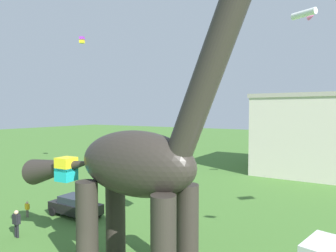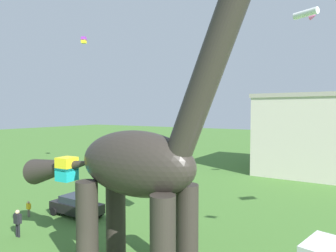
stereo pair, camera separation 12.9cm
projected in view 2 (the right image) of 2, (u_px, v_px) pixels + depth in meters
The scene contains 9 objects.
dinosaur_sculpture at pixel (134, 163), 14.15m from camera, with size 14.66×3.11×15.32m.
parked_sedan_left at pixel (77, 205), 22.84m from camera, with size 4.22×2.01×1.55m.
person_watching_child at pixel (29, 207), 22.66m from camera, with size 0.45×0.20×1.20m.
person_photographer at pixel (18, 221), 19.00m from camera, with size 0.65×0.29×1.75m.
person_near_flyer at pixel (185, 204), 22.90m from camera, with size 0.55×0.24×1.46m.
kite_near_low at pixel (67, 169), 16.52m from camera, with size 0.97×0.97×1.29m.
kite_trailing at pixel (84, 40), 38.19m from camera, with size 0.75×0.75×0.80m.
kite_mid_right at pixel (307, 14), 29.75m from camera, with size 2.50×2.47×0.71m.
kite_far_left at pixel (160, 156), 21.21m from camera, with size 1.10×1.10×1.38m.
Camera 2 is at (10.50, -6.94, 8.00)m, focal length 32.08 mm.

